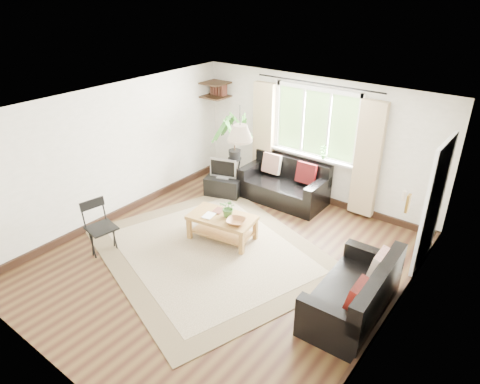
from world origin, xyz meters
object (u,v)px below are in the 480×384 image
Objects in this scene: palm_stand at (235,155)px; sofa_back at (284,183)px; tv_stand at (223,186)px; folding_chair at (102,229)px; sofa_right at (352,289)px; coffee_table at (222,228)px.

sofa_back is at bearing 15.67° from palm_stand.
tv_stand is 0.67m from palm_stand.
folding_chair is (-1.32, -3.26, 0.05)m from sofa_back.
sofa_right is at bearing -42.32° from sofa_back.
tv_stand is (-1.09, -0.53, -0.20)m from sofa_back.
tv_stand is at bearing -116.78° from sofa_right.
folding_chair is (-3.72, -1.11, 0.06)m from sofa_right.
folding_chair reaches higher than sofa_back.
folding_chair is (-1.26, -1.45, 0.21)m from coffee_table.
sofa_right is 1.84× the size of folding_chair.
tv_stand is (-1.03, 1.29, -0.03)m from coffee_table.
sofa_right is at bearing -7.86° from coffee_table.
coffee_table is 1.93m from folding_chair.
coffee_table reaches higher than tv_stand.
folding_chair reaches higher than sofa_right.
coffee_table is at bearing -31.25° from folding_chair.
coffee_table is (-0.06, -1.81, -0.17)m from sofa_back.
palm_stand is (0.10, 0.25, 0.62)m from tv_stand.
sofa_right is 3.86m from tv_stand.
tv_stand is 0.81× the size of folding_chair.
palm_stand reaches higher than folding_chair.
tv_stand is at bearing 5.05° from folding_chair.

